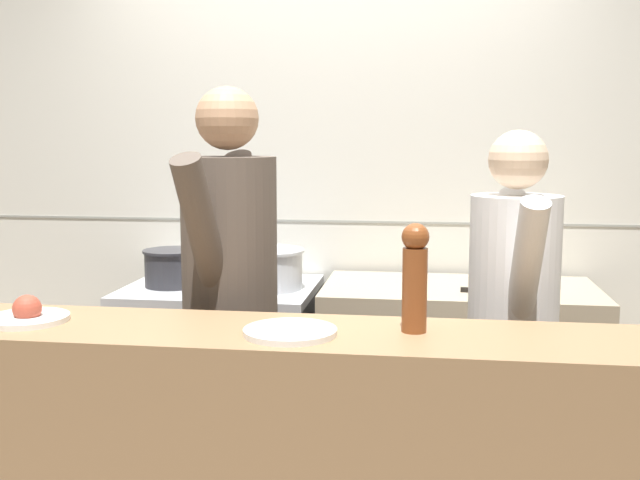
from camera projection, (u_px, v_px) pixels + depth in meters
wall_back_tiled at (330, 192)px, 3.83m from camera, size 8.00×0.06×2.60m
oven_range at (223, 374)px, 3.62m from camera, size 0.89×0.71×0.87m
prep_counter at (458, 383)px, 3.46m from camera, size 1.24×0.65×0.90m
stock_pot at (172, 267)px, 3.54m from camera, size 0.27×0.27×0.17m
sauce_pot at (268, 268)px, 3.48m from camera, size 0.34×0.34×0.18m
mixing_bowl_steel at (517, 282)px, 3.31m from camera, size 0.25×0.25×0.07m
chefs_knife at (495, 292)px, 3.25m from camera, size 0.37×0.04×0.02m
plated_dish_main at (27, 315)px, 2.36m from camera, size 0.26×0.26×0.09m
plated_dish_appetiser at (290, 332)px, 2.20m from camera, size 0.28×0.28×0.02m
pepper_mill at (415, 275)px, 2.21m from camera, size 0.08×0.08×0.33m
chef_head_cook at (230, 296)px, 2.82m from camera, size 0.41×0.77×1.76m
chef_sous at (512, 325)px, 2.74m from camera, size 0.35×0.70×1.60m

